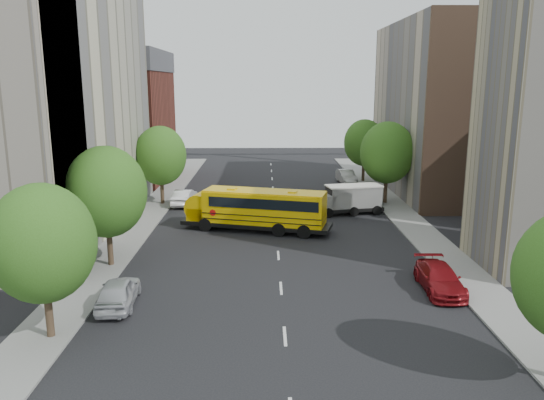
{
  "coord_description": "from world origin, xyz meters",
  "views": [
    {
      "loc": [
        -0.94,
        -37.06,
        11.75
      ],
      "look_at": [
        -0.38,
        2.0,
        3.06
      ],
      "focal_mm": 35.0,
      "sensor_mm": 36.0,
      "label": 1
    }
  ],
  "objects_px": {
    "street_tree_4": "(387,153)",
    "school_bus": "(255,208)",
    "parked_car_1": "(184,197)",
    "street_tree_1": "(106,192)",
    "street_tree_0": "(42,243)",
    "parked_car_0": "(118,292)",
    "safari_truck": "(349,199)",
    "street_tree_5": "(364,143)",
    "parked_car_4": "(370,195)",
    "parked_car_5": "(346,177)",
    "street_tree_2": "(161,156)",
    "parked_car_3": "(440,278)"
  },
  "relations": [
    {
      "from": "parked_car_1",
      "to": "safari_truck",
      "type": "bearing_deg",
      "value": 170.92
    },
    {
      "from": "school_bus",
      "to": "safari_truck",
      "type": "bearing_deg",
      "value": 47.96
    },
    {
      "from": "parked_car_4",
      "to": "school_bus",
      "type": "bearing_deg",
      "value": -143.42
    },
    {
      "from": "safari_truck",
      "to": "parked_car_3",
      "type": "relative_size",
      "value": 1.28
    },
    {
      "from": "street_tree_0",
      "to": "parked_car_1",
      "type": "distance_m",
      "value": 28.01
    },
    {
      "from": "parked_car_5",
      "to": "street_tree_1",
      "type": "bearing_deg",
      "value": -129.28
    },
    {
      "from": "school_bus",
      "to": "parked_car_1",
      "type": "xyz_separation_m",
      "value": [
        -7.06,
        9.24,
        -1.12
      ]
    },
    {
      "from": "safari_truck",
      "to": "parked_car_0",
      "type": "height_order",
      "value": "safari_truck"
    },
    {
      "from": "parked_car_1",
      "to": "parked_car_0",
      "type": "bearing_deg",
      "value": 94.68
    },
    {
      "from": "street_tree_5",
      "to": "parked_car_0",
      "type": "relative_size",
      "value": 1.63
    },
    {
      "from": "street_tree_2",
      "to": "safari_truck",
      "type": "height_order",
      "value": "street_tree_2"
    },
    {
      "from": "street_tree_4",
      "to": "parked_car_3",
      "type": "height_order",
      "value": "street_tree_4"
    },
    {
      "from": "street_tree_2",
      "to": "parked_car_1",
      "type": "distance_m",
      "value": 4.62
    },
    {
      "from": "street_tree_4",
      "to": "safari_truck",
      "type": "bearing_deg",
      "value": -135.76
    },
    {
      "from": "street_tree_0",
      "to": "school_bus",
      "type": "relative_size",
      "value": 0.6
    },
    {
      "from": "street_tree_0",
      "to": "parked_car_5",
      "type": "bearing_deg",
      "value": 63.03
    },
    {
      "from": "safari_truck",
      "to": "street_tree_2",
      "type": "bearing_deg",
      "value": 155.06
    },
    {
      "from": "street_tree_5",
      "to": "parked_car_4",
      "type": "height_order",
      "value": "street_tree_5"
    },
    {
      "from": "parked_car_1",
      "to": "parked_car_4",
      "type": "bearing_deg",
      "value": -172.35
    },
    {
      "from": "parked_car_0",
      "to": "street_tree_1",
      "type": "bearing_deg",
      "value": -74.63
    },
    {
      "from": "safari_truck",
      "to": "parked_car_0",
      "type": "xyz_separation_m",
      "value": [
        -15.54,
        -20.2,
        -0.61
      ]
    },
    {
      "from": "street_tree_1",
      "to": "street_tree_0",
      "type": "bearing_deg",
      "value": -90.0
    },
    {
      "from": "safari_truck",
      "to": "school_bus",
      "type": "bearing_deg",
      "value": -159.12
    },
    {
      "from": "safari_truck",
      "to": "parked_car_4",
      "type": "height_order",
      "value": "safari_truck"
    },
    {
      "from": "safari_truck",
      "to": "parked_car_3",
      "type": "xyz_separation_m",
      "value": [
        2.37,
        -18.34,
        -0.66
      ]
    },
    {
      "from": "safari_truck",
      "to": "parked_car_1",
      "type": "height_order",
      "value": "safari_truck"
    },
    {
      "from": "street_tree_2",
      "to": "parked_car_5",
      "type": "relative_size",
      "value": 1.59
    },
    {
      "from": "street_tree_5",
      "to": "school_bus",
      "type": "distance_m",
      "value": 25.22
    },
    {
      "from": "street_tree_4",
      "to": "school_bus",
      "type": "bearing_deg",
      "value": -143.05
    },
    {
      "from": "street_tree_0",
      "to": "school_bus",
      "type": "bearing_deg",
      "value": 63.31
    },
    {
      "from": "street_tree_2",
      "to": "parked_car_3",
      "type": "bearing_deg",
      "value": -48.2
    },
    {
      "from": "street_tree_1",
      "to": "parked_car_4",
      "type": "xyz_separation_m",
      "value": [
        20.6,
        18.61,
        -4.26
      ]
    },
    {
      "from": "parked_car_5",
      "to": "school_bus",
      "type": "bearing_deg",
      "value": -122.09
    },
    {
      "from": "street_tree_0",
      "to": "parked_car_1",
      "type": "xyz_separation_m",
      "value": [
        2.2,
        27.65,
        -3.86
      ]
    },
    {
      "from": "street_tree_1",
      "to": "parked_car_1",
      "type": "distance_m",
      "value": 18.27
    },
    {
      "from": "school_bus",
      "to": "parked_car_0",
      "type": "xyz_separation_m",
      "value": [
        -7.06,
        -14.76,
        -1.12
      ]
    },
    {
      "from": "street_tree_1",
      "to": "street_tree_5",
      "type": "xyz_separation_m",
      "value": [
        22.0,
        30.0,
        -0.25
      ]
    },
    {
      "from": "street_tree_0",
      "to": "parked_car_5",
      "type": "relative_size",
      "value": 1.53
    },
    {
      "from": "school_bus",
      "to": "street_tree_4",
      "type": "bearing_deg",
      "value": 52.27
    },
    {
      "from": "parked_car_5",
      "to": "street_tree_5",
      "type": "bearing_deg",
      "value": 21.44
    },
    {
      "from": "school_bus",
      "to": "safari_truck",
      "type": "distance_m",
      "value": 10.08
    },
    {
      "from": "street_tree_2",
      "to": "parked_car_1",
      "type": "height_order",
      "value": "street_tree_2"
    },
    {
      "from": "school_bus",
      "to": "parked_car_3",
      "type": "bearing_deg",
      "value": -34.64
    },
    {
      "from": "street_tree_0",
      "to": "safari_truck",
      "type": "distance_m",
      "value": 29.9
    },
    {
      "from": "street_tree_1",
      "to": "parked_car_5",
      "type": "bearing_deg",
      "value": 55.6
    },
    {
      "from": "parked_car_4",
      "to": "street_tree_0",
      "type": "bearing_deg",
      "value": -131.12
    },
    {
      "from": "street_tree_4",
      "to": "parked_car_4",
      "type": "height_order",
      "value": "street_tree_4"
    },
    {
      "from": "parked_car_3",
      "to": "street_tree_1",
      "type": "bearing_deg",
      "value": 168.71
    },
    {
      "from": "street_tree_2",
      "to": "parked_car_1",
      "type": "relative_size",
      "value": 1.62
    },
    {
      "from": "parked_car_3",
      "to": "parked_car_5",
      "type": "relative_size",
      "value": 1.05
    }
  ]
}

